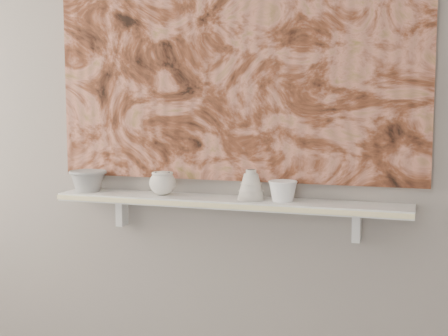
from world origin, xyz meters
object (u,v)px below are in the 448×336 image
at_px(bowl_grey, 88,180).
at_px(bowl_white, 283,191).
at_px(cup_cream, 163,183).
at_px(painting, 234,41).
at_px(shelf, 227,202).
at_px(bell_vessel, 251,185).

xyz_separation_m(bowl_grey, bowl_white, (0.83, 0.00, -0.01)).
distance_m(bowl_grey, cup_cream, 0.34).
height_order(painting, bowl_white, painting).
relative_size(shelf, cup_cream, 13.14).
height_order(bowl_grey, bell_vessel, bell_vessel).
distance_m(painting, bowl_white, 0.62).
xyz_separation_m(painting, bell_vessel, (0.10, -0.08, -0.55)).
bearing_deg(cup_cream, painting, 16.45).
bearing_deg(bowl_white, painting, 159.91).
xyz_separation_m(painting, cup_cream, (-0.27, -0.08, -0.56)).
bearing_deg(shelf, bowl_grey, 180.00).
xyz_separation_m(bowl_grey, cup_cream, (0.34, 0.00, 0.00)).
relative_size(bowl_grey, cup_cream, 1.48).
height_order(bowl_grey, cup_cream, cup_cream).
bearing_deg(cup_cream, shelf, 0.00).
bearing_deg(cup_cream, bowl_white, 0.00).
bearing_deg(shelf, bowl_white, 0.00).
bearing_deg(painting, bowl_white, -20.09).
height_order(bell_vessel, bowl_white, bell_vessel).
bearing_deg(shelf, bell_vessel, 0.00).
relative_size(bowl_grey, bowl_white, 1.44).
height_order(cup_cream, bell_vessel, bell_vessel).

